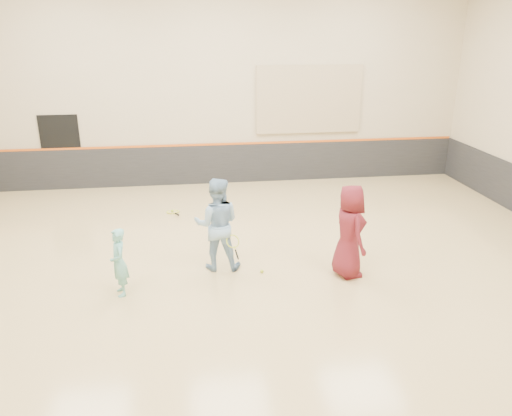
{
  "coord_description": "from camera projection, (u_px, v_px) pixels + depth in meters",
  "views": [
    {
      "loc": [
        -0.85,
        -8.82,
        4.52
      ],
      "look_at": [
        0.43,
        0.4,
        1.15
      ],
      "focal_mm": 35.0,
      "sensor_mm": 36.0,
      "label": 1
    }
  ],
  "objects": [
    {
      "name": "room",
      "position": [
        237.0,
        232.0,
        9.59
      ],
      "size": [
        15.04,
        12.04,
        6.22
      ],
      "color": "tan",
      "rests_on": "ground"
    },
    {
      "name": "wainscot_back",
      "position": [
        217.0,
        164.0,
        15.22
      ],
      "size": [
        14.9,
        0.04,
        1.2
      ],
      "primitive_type": "cube",
      "color": "#232326",
      "rests_on": "floor"
    },
    {
      "name": "accent_stripe",
      "position": [
        217.0,
        144.0,
        15.0
      ],
      "size": [
        14.9,
        0.03,
        0.06
      ],
      "primitive_type": "cube",
      "color": "#D85914",
      "rests_on": "wall_back"
    },
    {
      "name": "acoustic_panel",
      "position": [
        309.0,
        99.0,
        14.91
      ],
      "size": [
        3.2,
        0.08,
        2.0
      ],
      "primitive_type": "cube",
      "color": "tan",
      "rests_on": "wall_back"
    },
    {
      "name": "doorway",
      "position": [
        62.0,
        153.0,
        14.48
      ],
      "size": [
        1.1,
        0.05,
        2.2
      ],
      "primitive_type": "cube",
      "color": "black",
      "rests_on": "floor"
    },
    {
      "name": "girl",
      "position": [
        119.0,
        262.0,
        8.79
      ],
      "size": [
        0.41,
        0.52,
        1.25
      ],
      "primitive_type": "imported",
      "rotation": [
        0.0,
        0.0,
        -1.29
      ],
      "color": "#6BBAB3",
      "rests_on": "floor"
    },
    {
      "name": "instructor",
      "position": [
        217.0,
        224.0,
        9.68
      ],
      "size": [
        0.98,
        0.81,
        1.86
      ],
      "primitive_type": "imported",
      "rotation": [
        0.0,
        0.0,
        3.02
      ],
      "color": "#82A8CA",
      "rests_on": "floor"
    },
    {
      "name": "young_man",
      "position": [
        349.0,
        231.0,
        9.41
      ],
      "size": [
        0.7,
        0.96,
        1.81
      ],
      "primitive_type": "imported",
      "rotation": [
        0.0,
        0.0,
        1.71
      ],
      "color": "maroon",
      "rests_on": "floor"
    },
    {
      "name": "held_racket",
      "position": [
        233.0,
        241.0,
        9.52
      ],
      "size": [
        0.39,
        0.39,
        0.5
      ],
      "primitive_type": null,
      "color": "#C1CF2D",
      "rests_on": "instructor"
    },
    {
      "name": "spare_racket",
      "position": [
        173.0,
        210.0,
        12.94
      ],
      "size": [
        0.76,
        0.76,
        0.13
      ],
      "primitive_type": null,
      "color": "yellow",
      "rests_on": "floor"
    },
    {
      "name": "ball_under_racket",
      "position": [
        262.0,
        271.0,
        9.75
      ],
      "size": [
        0.07,
        0.07,
        0.07
      ],
      "primitive_type": "sphere",
      "color": "gold",
      "rests_on": "floor"
    },
    {
      "name": "ball_in_hand",
      "position": [
        356.0,
        218.0,
        9.15
      ],
      "size": [
        0.07,
        0.07,
        0.07
      ],
      "primitive_type": "sphere",
      "color": "#CAD130",
      "rests_on": "young_man"
    },
    {
      "name": "ball_beside_spare",
      "position": [
        172.0,
        211.0,
        12.97
      ],
      "size": [
        0.07,
        0.07,
        0.07
      ],
      "primitive_type": "sphere",
      "color": "#A8C62E",
      "rests_on": "floor"
    }
  ]
}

